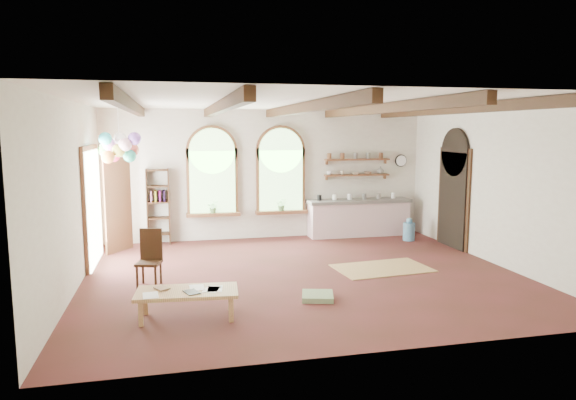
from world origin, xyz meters
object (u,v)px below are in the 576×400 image
object	(u,v)px
side_chair	(149,270)
balloon_cluster	(119,147)
coffee_table	(187,294)
kitchen_counter	(359,217)

from	to	relation	value
side_chair	balloon_cluster	bearing A→B (deg)	106.01
coffee_table	balloon_cluster	distance (m)	4.48
coffee_table	side_chair	distance (m)	1.82
kitchen_counter	balloon_cluster	bearing A→B (deg)	-168.43
kitchen_counter	coffee_table	distance (m)	6.73
kitchen_counter	side_chair	distance (m)	6.06
coffee_table	side_chair	size ratio (longest dim) A/B	1.52
side_chair	kitchen_counter	bearing A→B (deg)	32.76
kitchen_counter	coffee_table	size ratio (longest dim) A/B	1.78
coffee_table	side_chair	xyz separation A→B (m)	(-0.59, 1.72, -0.08)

